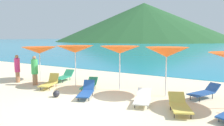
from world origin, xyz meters
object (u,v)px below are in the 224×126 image
beachgoer_1 (17,68)px  beach_ball (56,94)px  lounge_chair_6 (204,92)px  lounge_chair_7 (90,85)px  lounge_chair_3 (86,91)px  cruise_ship (179,33)px  umbrella_2 (120,50)px  umbrella_3 (167,52)px  lounge_chair_4 (50,82)px  lounge_chair_2 (179,105)px  lounge_chair_0 (143,98)px  lounge_chair_5 (64,76)px  umbrella_1 (75,49)px  beachgoer_0 (35,70)px  umbrella_0 (39,50)px

beachgoer_1 → beach_ball: (4.34, -1.14, -0.73)m
lounge_chair_6 → lounge_chair_7: (-5.35, -1.24, -0.06)m
lounge_chair_3 → cruise_ship: bearing=77.7°
umbrella_2 → umbrella_3: 2.37m
lounge_chair_4 → lounge_chair_6: (7.42, 2.03, 0.02)m
lounge_chair_2 → lounge_chair_7: lounge_chair_2 is taller
beach_ball → lounge_chair_0: bearing=14.7°
lounge_chair_5 → beach_ball: lounge_chair_5 is taller
lounge_chair_2 → cruise_ship: bearing=79.2°
beachgoer_1 → cruise_ship: 253.29m
lounge_chair_0 → cruise_ship: size_ratio=0.03×
umbrella_1 → lounge_chair_4: 2.24m
umbrella_3 → beachgoer_0: 7.29m
umbrella_0 → lounge_chair_7: 4.38m
lounge_chair_7 → cruise_ship: cruise_ship is taller
lounge_chair_2 → umbrella_0: bearing=146.4°
lounge_chair_2 → beach_ball: 5.33m
lounge_chair_5 → beachgoer_1: (-2.04, -1.79, 0.60)m
umbrella_0 → lounge_chair_5: (1.33, 0.70, -1.62)m
lounge_chair_5 → lounge_chair_0: bearing=-30.1°
umbrella_0 → lounge_chair_5: size_ratio=1.21×
lounge_chair_6 → lounge_chair_4: bearing=-138.1°
umbrella_0 → lounge_chair_2: 9.14m
umbrella_2 → beach_ball: umbrella_2 is taller
lounge_chair_0 → lounge_chair_5: lounge_chair_5 is taller
lounge_chair_7 → cruise_ship: bearing=83.0°
lounge_chair_5 → beachgoer_1: 2.77m
umbrella_2 → cruise_ship: 253.13m
beachgoer_1 → lounge_chair_2: bearing=-84.4°
umbrella_3 → cruise_ship: bearing=103.7°
umbrella_0 → lounge_chair_2: bearing=-9.0°
umbrella_2 → lounge_chair_6: (3.95, 0.55, -1.76)m
umbrella_1 → beachgoer_1: bearing=-163.0°
lounge_chair_4 → lounge_chair_5: lounge_chair_4 is taller
umbrella_1 → lounge_chair_2: bearing=-13.2°
lounge_chair_2 → beachgoer_0: 8.15m
lounge_chair_4 → lounge_chair_6: bearing=-6.3°
umbrella_2 → lounge_chair_3: 2.71m
lounge_chair_4 → beachgoer_1: beachgoer_1 is taller
lounge_chair_5 → umbrella_2: bearing=-16.5°
umbrella_0 → lounge_chair_2: size_ratio=1.26×
lounge_chair_4 → beachgoer_0: 1.34m
lounge_chair_3 → cruise_ship: size_ratio=0.03×
lounge_chair_0 → lounge_chair_3: lounge_chair_3 is taller
beachgoer_0 → cruise_ship: cruise_ship is taller
lounge_chair_6 → lounge_chair_7: 5.50m
lounge_chair_0 → beach_ball: (-3.78, -0.99, -0.10)m
lounge_chair_2 → beachgoer_0: beachgoer_0 is taller
umbrella_3 → lounge_chair_4: bearing=-165.3°
lounge_chair_2 → lounge_chair_3: lounge_chair_3 is taller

